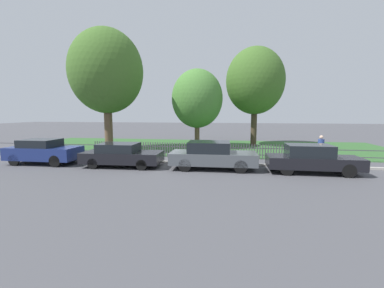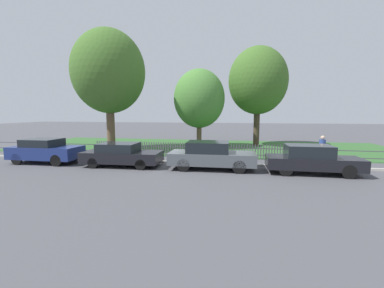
{
  "view_description": "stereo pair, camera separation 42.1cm",
  "coord_description": "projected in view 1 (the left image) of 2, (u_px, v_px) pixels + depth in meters",
  "views": [
    {
      "loc": [
        2.88,
        -14.63,
        3.03
      ],
      "look_at": [
        0.48,
        0.8,
        1.1
      ],
      "focal_mm": 24.0,
      "sensor_mm": 36.0,
      "label": 1
    },
    {
      "loc": [
        3.3,
        -14.55,
        3.03
      ],
      "look_at": [
        0.48,
        0.8,
        1.1
      ],
      "focal_mm": 24.0,
      "sensor_mm": 36.0,
      "label": 2
    }
  ],
  "objects": [
    {
      "name": "tree_behind_motorcycle",
      "position": [
        197.0,
        99.0,
        21.72
      ],
      "size": [
        4.3,
        4.3,
        6.66
      ],
      "color": "brown",
      "rests_on": "ground"
    },
    {
      "name": "pedestrian_near_fence",
      "position": [
        321.0,
        148.0,
        14.94
      ],
      "size": [
        0.39,
        0.38,
        1.71
      ],
      "rotation": [
        0.0,
        0.0,
        3.03
      ],
      "color": "#7F6B51",
      "rests_on": "ground"
    },
    {
      "name": "tree_nearest_kerb",
      "position": [
        106.0,
        72.0,
        19.53
      ],
      "size": [
        5.56,
        5.56,
        9.35
      ],
      "color": "brown",
      "rests_on": "ground"
    },
    {
      "name": "ground_plane",
      "position": [
        182.0,
        164.0,
        15.15
      ],
      "size": [
        120.0,
        120.0,
        0.0
      ],
      "primitive_type": "plane",
      "color": "#4C4C51"
    },
    {
      "name": "grass_strip",
      "position": [
        199.0,
        147.0,
        22.79
      ],
      "size": [
        32.28,
        11.02,
        0.01
      ],
      "primitive_type": "cube",
      "color": "#33602D",
      "rests_on": "ground"
    },
    {
      "name": "parked_car_black_saloon",
      "position": [
        122.0,
        155.0,
        14.39
      ],
      "size": [
        4.42,
        1.97,
        1.31
      ],
      "rotation": [
        0.0,
        0.0,
        0.04
      ],
      "color": "black",
      "rests_on": "ground"
    },
    {
      "name": "tree_mid_park",
      "position": [
        255.0,
        81.0,
        22.88
      ],
      "size": [
        5.17,
        5.17,
        8.8
      ],
      "color": "#473828",
      "rests_on": "ground"
    },
    {
      "name": "parked_car_red_compact",
      "position": [
        312.0,
        159.0,
        12.81
      ],
      "size": [
        4.45,
        1.64,
        1.43
      ],
      "rotation": [
        0.0,
        0.0,
        -0.0
      ],
      "color": "black",
      "rests_on": "ground"
    },
    {
      "name": "parked_car_navy_estate",
      "position": [
        212.0,
        155.0,
        13.72
      ],
      "size": [
        4.59,
        1.89,
        1.48
      ],
      "rotation": [
        0.0,
        0.0,
        0.02
      ],
      "color": "#51565B",
      "rests_on": "ground"
    },
    {
      "name": "kerb_stone",
      "position": [
        182.0,
        163.0,
        15.24
      ],
      "size": [
        32.28,
        0.2,
        0.12
      ],
      "primitive_type": "cube",
      "color": "#B2ADA3",
      "rests_on": "ground"
    },
    {
      "name": "park_fence",
      "position": [
        188.0,
        150.0,
        17.33
      ],
      "size": [
        32.28,
        0.05,
        0.99
      ],
      "color": "#4C4C51",
      "rests_on": "ground"
    },
    {
      "name": "parked_car_silver_hatchback",
      "position": [
        43.0,
        151.0,
        15.16
      ],
      "size": [
        4.12,
        1.85,
        1.46
      ],
      "rotation": [
        0.0,
        0.0,
        0.01
      ],
      "color": "navy",
      "rests_on": "ground"
    },
    {
      "name": "covered_motorcycle",
      "position": [
        210.0,
        150.0,
        16.06
      ],
      "size": [
        1.88,
        0.93,
        1.15
      ],
      "rotation": [
        0.0,
        0.0,
        0.09
      ],
      "color": "black",
      "rests_on": "ground"
    }
  ]
}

